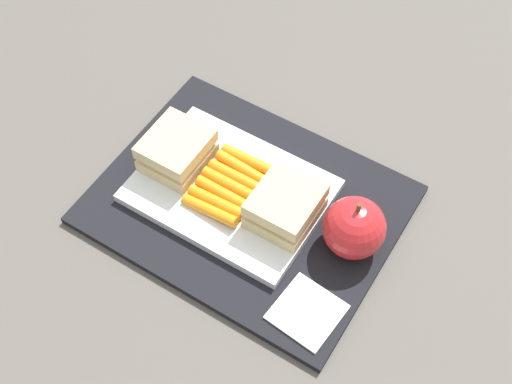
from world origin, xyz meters
name	(u,v)px	position (x,y,z in m)	size (l,w,h in m)	color
ground_plane	(247,207)	(0.00, 0.00, 0.00)	(2.40, 2.40, 0.00)	#56514C
lunchbag_mat	(247,204)	(0.00, 0.00, 0.01)	(0.36, 0.28, 0.01)	black
food_tray	(230,191)	(-0.03, 0.00, 0.02)	(0.23, 0.17, 0.01)	white
sandwich_half_left	(177,150)	(-0.10, 0.00, 0.04)	(0.07, 0.08, 0.04)	#DBC189
sandwich_half_right	(285,206)	(0.05, 0.00, 0.04)	(0.07, 0.08, 0.04)	#DBC189
carrot_sticks_bundle	(230,185)	(-0.03, 0.00, 0.03)	(0.08, 0.10, 0.02)	orange
apple	(354,228)	(0.14, 0.01, 0.05)	(0.07, 0.07, 0.08)	red
paper_napkin	(307,312)	(0.14, -0.09, 0.01)	(0.07, 0.07, 0.00)	white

